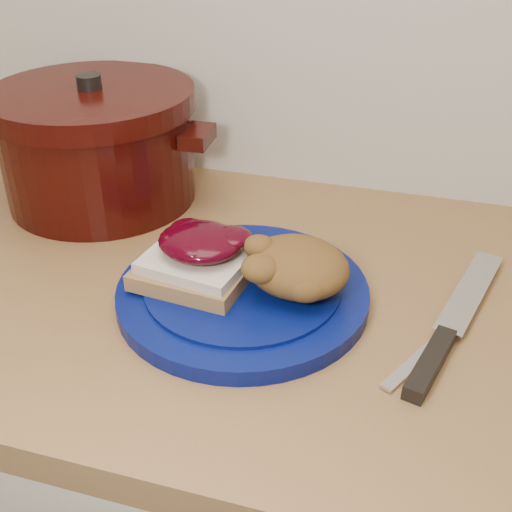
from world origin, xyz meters
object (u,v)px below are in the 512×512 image
(dutch_oven, at_px, (98,144))
(pepper_grinder, at_px, (80,152))
(plate, at_px, (243,293))
(butter_knife, at_px, (431,347))
(chef_knife, at_px, (442,341))

(dutch_oven, distance_m, pepper_grinder, 0.05)
(plate, height_order, dutch_oven, dutch_oven)
(plate, distance_m, butter_knife, 0.22)
(chef_knife, xyz_separation_m, pepper_grinder, (-0.55, 0.23, 0.05))
(plate, bearing_deg, pepper_grinder, 146.82)
(chef_knife, bearing_deg, dutch_oven, 81.53)
(butter_knife, bearing_deg, pepper_grinder, 93.06)
(plate, bearing_deg, chef_knife, -5.77)
(plate, xyz_separation_m, pepper_grinder, (-0.32, 0.21, 0.05))
(pepper_grinder, bearing_deg, butter_knife, -24.01)
(pepper_grinder, bearing_deg, chef_knife, -23.10)
(butter_knife, height_order, dutch_oven, dutch_oven)
(chef_knife, xyz_separation_m, dutch_oven, (-0.50, 0.22, 0.08))
(dutch_oven, xyz_separation_m, pepper_grinder, (-0.04, 0.02, -0.02))
(butter_knife, bearing_deg, plate, 109.50)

